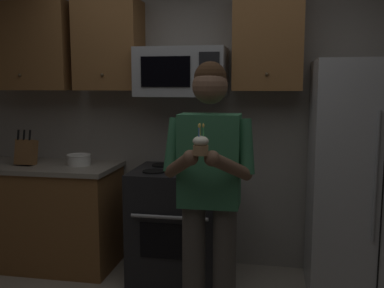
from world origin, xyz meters
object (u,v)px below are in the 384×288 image
refrigerator (371,180)px  bowl_large_white (79,159)px  knife_block (26,152)px  cupcake (201,145)px  person (209,185)px  microwave (182,72)px  oven_range (179,223)px

refrigerator → bowl_large_white: bearing=178.2°
knife_block → cupcake: 2.09m
person → bowl_large_white: bearing=146.0°
cupcake → microwave: bearing=106.4°
microwave → knife_block: bearing=-173.8°
microwave → person: size_ratio=0.42×
microwave → bowl_large_white: size_ratio=3.56×
oven_range → knife_block: (-1.36, -0.03, 0.57)m
refrigerator → bowl_large_white: refrigerator is taller
person → oven_range: bearing=114.4°
refrigerator → bowl_large_white: (-2.40, 0.07, 0.07)m
oven_range → knife_block: knife_block is taller
oven_range → microwave: microwave is taller
microwave → person: bearing=-68.4°
oven_range → cupcake: bearing=-72.1°
oven_range → refrigerator: (1.50, -0.04, 0.44)m
cupcake → refrigerator: bearing=44.7°
oven_range → person: 1.05m
refrigerator → knife_block: 2.87m
microwave → refrigerator: bearing=-6.0°
oven_range → person: person is taller
knife_block → person: bearing=-24.6°
oven_range → person: bearing=-65.6°
oven_range → refrigerator: refrigerator is taller
bowl_large_white → person: person is taller
oven_range → microwave: 1.26m
person → cupcake: size_ratio=10.13×
refrigerator → microwave: bearing=174.0°
oven_range → bowl_large_white: bowl_large_white is taller
microwave → person: 1.25m
oven_range → bowl_large_white: (-0.90, 0.04, 0.51)m
knife_block → person: 1.91m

